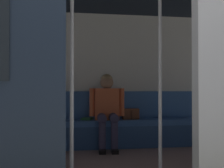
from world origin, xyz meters
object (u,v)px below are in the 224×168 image
at_px(book, 87,119).
at_px(grab_pole_far, 160,73).
at_px(grab_pole_door, 72,72).
at_px(bench_seat, 97,127).
at_px(person_seated, 107,106).
at_px(train_car, 102,38).
at_px(handbag, 130,114).

relative_size(book, grab_pole_far, 0.10).
height_order(grab_pole_door, grab_pole_far, same).
distance_m(bench_seat, person_seated, 0.36).
distance_m(person_seated, grab_pole_door, 1.97).
distance_m(person_seated, grab_pole_far, 1.76).
xyz_separation_m(book, grab_pole_far, (-0.60, 1.82, 0.63)).
xyz_separation_m(bench_seat, book, (0.15, -0.09, 0.12)).
xyz_separation_m(book, grab_pole_door, (0.30, 1.96, 0.63)).
height_order(book, grab_pole_door, grab_pole_door).
xyz_separation_m(train_car, grab_pole_far, (-0.52, 0.62, -0.46)).
distance_m(book, grab_pole_far, 2.02).
xyz_separation_m(person_seated, book, (0.31, -0.14, -0.21)).
xyz_separation_m(handbag, book, (0.70, -0.03, -0.07)).
bearing_deg(book, handbag, -164.19).
distance_m(train_car, person_seated, 1.40).
bearing_deg(bench_seat, train_car, 86.41).
height_order(train_car, grab_pole_far, train_car).
bearing_deg(grab_pole_far, book, -71.70).
distance_m(handbag, book, 0.71).
relative_size(bench_seat, book, 15.28).
height_order(handbag, book, handbag).
bearing_deg(grab_pole_far, train_car, -50.22).
distance_m(person_seated, book, 0.40).
bearing_deg(grab_pole_far, handbag, -93.25).
distance_m(person_seated, handbag, 0.43).
height_order(person_seated, handbag, person_seated).
bearing_deg(bench_seat, handbag, -174.63).
height_order(bench_seat, grab_pole_door, grab_pole_door).
bearing_deg(grab_pole_door, book, -98.62).
relative_size(bench_seat, person_seated, 2.88).
distance_m(handbag, grab_pole_door, 2.24).
bearing_deg(train_car, person_seated, -101.85).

